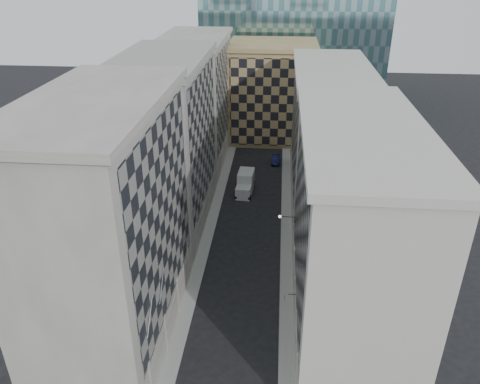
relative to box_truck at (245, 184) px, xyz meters
The scene contains 13 objects.
sidewalk_west 12.94m from the box_truck, 108.10° to the right, with size 1.50×100.00×0.15m, color gray.
sidewalk_east 13.92m from the box_truck, 62.02° to the right, with size 1.50×100.00×0.15m, color gray.
bldg_left_a 34.31m from the box_truck, 107.14° to the right, with size 10.80×22.80×23.70m.
bldg_left_b 16.64m from the box_truck, 136.20° to the right, with size 10.80×22.80×22.70m.
bldg_left_c 18.57m from the box_truck, 127.03° to the left, with size 10.80×22.80×21.70m.
bldg_right_a 31.12m from the box_truck, 66.00° to the right, with size 10.80×26.80×20.70m.
bldg_right_b 14.80m from the box_truck, ahead, with size 10.80×28.80×19.70m.
tan_block 27.09m from the box_truck, 82.78° to the left, with size 16.80×14.80×18.80m.
flagpoles_left 37.13m from the box_truck, 97.31° to the right, with size 0.10×6.33×2.33m.
bracket_lamp 19.68m from the box_truck, 72.85° to the right, with size 1.98×0.36×0.36m.
box_truck is the anchor object (origin of this frame).
dark_car 12.89m from the box_truck, 69.13° to the left, with size 1.41×4.04×1.33m, color #10133B.
shop_sign 30.50m from the box_truck, 78.19° to the right, with size 1.13×0.65×0.73m.
Camera 1 is at (3.70, -23.70, 33.59)m, focal length 35.00 mm.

